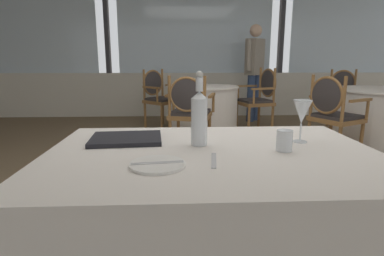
# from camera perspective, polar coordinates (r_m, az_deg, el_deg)

# --- Properties ---
(ground_plane) EXTENTS (13.84, 13.84, 0.00)m
(ground_plane) POSITION_cam_1_polar(r_m,az_deg,el_deg) (2.67, 5.28, -11.97)
(ground_plane) COLOR #756047
(window_wall_far) EXTENTS (10.64, 0.14, 2.83)m
(window_wall_far) POSITION_cam_1_polar(r_m,az_deg,el_deg) (6.23, 0.59, 12.61)
(window_wall_far) COLOR silver
(window_wall_far) RESTS_ON ground_plane
(foreground_table) EXTENTS (1.37, 0.94, 0.73)m
(foreground_table) POSITION_cam_1_polar(r_m,az_deg,el_deg) (1.43, 3.64, -18.41)
(foreground_table) COLOR white
(foreground_table) RESTS_ON ground_plane
(side_plate) EXTENTS (0.20, 0.20, 0.01)m
(side_plate) POSITION_cam_1_polar(r_m,az_deg,el_deg) (1.12, -6.33, -6.62)
(side_plate) COLOR white
(side_plate) RESTS_ON foreground_table
(butter_knife) EXTENTS (0.19, 0.04, 0.00)m
(butter_knife) POSITION_cam_1_polar(r_m,az_deg,el_deg) (1.12, -6.34, -6.37)
(butter_knife) COLOR silver
(butter_knife) RESTS_ON foreground_table
(dinner_fork) EXTENTS (0.04, 0.17, 0.00)m
(dinner_fork) POSITION_cam_1_polar(r_m,az_deg,el_deg) (1.17, 4.01, -5.90)
(dinner_fork) COLOR silver
(dinner_fork) RESTS_ON foreground_table
(water_bottle) EXTENTS (0.07, 0.07, 0.32)m
(water_bottle) POSITION_cam_1_polar(r_m,az_deg,el_deg) (1.35, 1.32, 2.17)
(water_bottle) COLOR white
(water_bottle) RESTS_ON foreground_table
(wine_glass) EXTENTS (0.08, 0.08, 0.19)m
(wine_glass) POSITION_cam_1_polar(r_m,az_deg,el_deg) (1.48, 19.45, 2.67)
(wine_glass) COLOR white
(wine_glass) RESTS_ON foreground_table
(water_tumbler) EXTENTS (0.07, 0.07, 0.09)m
(water_tumbler) POSITION_cam_1_polar(r_m,az_deg,el_deg) (1.33, 16.52, -2.20)
(water_tumbler) COLOR white
(water_tumbler) RESTS_ON foreground_table
(menu_book) EXTENTS (0.34, 0.27, 0.02)m
(menu_book) POSITION_cam_1_polar(r_m,az_deg,el_deg) (1.48, -11.91, -1.92)
(menu_book) COLOR black
(menu_book) RESTS_ON foreground_table
(background_table_0) EXTENTS (1.32, 1.32, 0.73)m
(background_table_0) POSITION_cam_1_polar(r_m,az_deg,el_deg) (4.78, 31.70, 1.67)
(background_table_0) COLOR white
(background_table_0) RESTS_ON ground_plane
(dining_chair_0_0) EXTENTS (0.55, 0.49, 0.95)m
(dining_chair_0_0) POSITION_cam_1_polar(r_m,az_deg,el_deg) (5.70, 26.18, 5.54)
(dining_chair_0_0) COLOR olive
(dining_chair_0_0) RESTS_ON ground_plane
(dining_chair_0_1) EXTENTS (0.62, 0.65, 0.94)m
(dining_chair_0_1) POSITION_cam_1_polar(r_m,az_deg,el_deg) (3.83, 24.27, 3.01)
(dining_chair_0_1) COLOR olive
(dining_chair_0_1) RESTS_ON ground_plane
(background_table_1) EXTENTS (1.03, 1.03, 0.73)m
(background_table_1) POSITION_cam_1_polar(r_m,az_deg,el_deg) (4.56, 1.93, 3.08)
(background_table_1) COLOR white
(background_table_1) RESTS_ON ground_plane
(dining_chair_1_0) EXTENTS (0.57, 0.62, 0.98)m
(dining_chair_1_0) POSITION_cam_1_polar(r_m,az_deg,el_deg) (4.94, 12.35, 5.95)
(dining_chair_1_0) COLOR olive
(dining_chair_1_0) RESTS_ON ground_plane
(dining_chair_1_1) EXTENTS (0.66, 0.66, 0.95)m
(dining_chair_1_1) POSITION_cam_1_polar(r_m,az_deg,el_deg) (5.18, -6.17, 6.24)
(dining_chair_1_1) COLOR olive
(dining_chair_1_1) RESTS_ON ground_plane
(dining_chair_1_2) EXTENTS (0.61, 0.56, 0.93)m
(dining_chair_1_2) POSITION_cam_1_polar(r_m,az_deg,el_deg) (3.62, -0.55, 3.68)
(dining_chair_1_2) COLOR olive
(dining_chair_1_2) RESTS_ON ground_plane
(diner_person_0) EXTENTS (0.39, 0.42, 1.71)m
(diner_person_0) POSITION_cam_1_polar(r_m,az_deg,el_deg) (5.78, 11.32, 10.89)
(diner_person_0) COLOR #334770
(diner_person_0) RESTS_ON ground_plane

